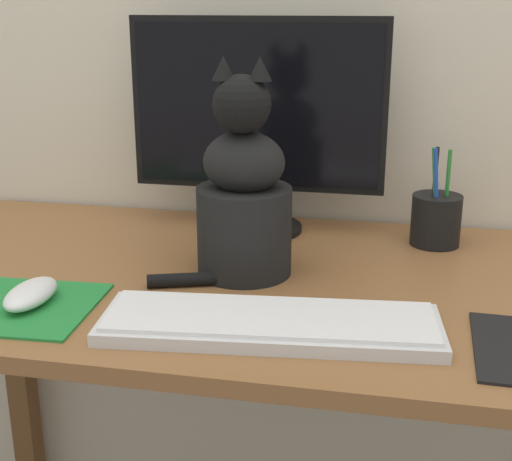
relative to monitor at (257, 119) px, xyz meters
The scene contains 7 objects.
desk 0.40m from the monitor, 75.50° to the right, with size 1.34×0.66×0.73m.
monitor is the anchor object (origin of this frame).
keyboard 0.48m from the monitor, 76.37° to the right, with size 0.46×0.19×0.02m.
mousepad_left 0.54m from the monitor, 122.31° to the right, with size 0.23×0.20×0.00m.
computer_mouse_left 0.52m from the monitor, 121.04° to the right, with size 0.06×0.11×0.03m.
cat 0.24m from the monitor, 84.19° to the right, with size 0.21×0.18×0.34m.
pen_cup 0.37m from the monitor, ahead, with size 0.09×0.09×0.18m.
Camera 1 is at (0.20, -1.04, 1.15)m, focal length 50.00 mm.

